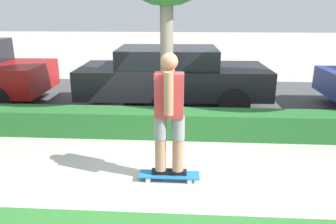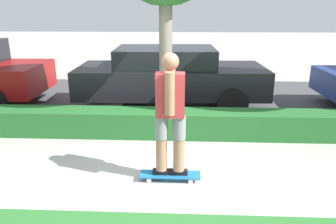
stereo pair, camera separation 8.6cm
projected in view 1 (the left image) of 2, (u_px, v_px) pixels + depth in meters
The scene contains 6 objects.
ground_plane at pixel (163, 174), 4.97m from camera, with size 60.00×60.00×0.00m, color #ADA89E.
street_asphalt at pixel (175, 100), 8.96m from camera, with size 18.40×5.00×0.01m.
hedge_row at pixel (169, 123), 6.41m from camera, with size 18.40×0.60×0.50m.
skateboard at pixel (169, 175), 4.79m from camera, with size 0.88×0.24×0.09m.
skater_person at pixel (169, 113), 4.50m from camera, with size 0.51×0.46×1.77m.
parked_car_middle at pixel (172, 76), 8.15m from camera, with size 4.64×2.02×1.48m.
Camera 1 is at (0.36, -4.43, 2.42)m, focal length 35.00 mm.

